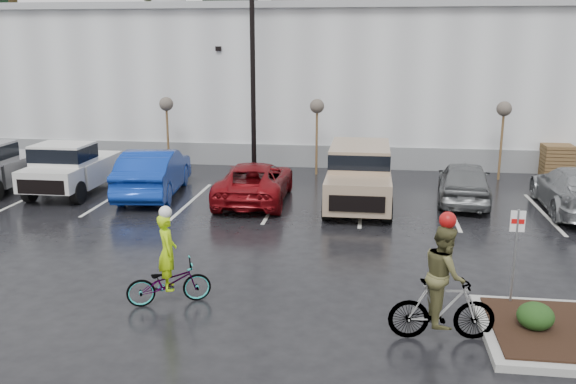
# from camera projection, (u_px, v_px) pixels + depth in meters

# --- Properties ---
(ground) EXTENTS (120.00, 120.00, 0.00)m
(ground) POSITION_uv_depth(u_px,v_px,m) (331.00, 303.00, 13.29)
(ground) COLOR black
(ground) RESTS_ON ground
(warehouse) EXTENTS (60.50, 15.50, 7.20)m
(warehouse) POSITION_uv_depth(u_px,v_px,m) (359.00, 76.00, 33.54)
(warehouse) COLOR #B9BBBE
(warehouse) RESTS_ON ground
(wooded_ridge) EXTENTS (80.00, 25.00, 6.00)m
(wooded_ridge) POSITION_uv_depth(u_px,v_px,m) (364.00, 69.00, 55.82)
(wooded_ridge) COLOR #243A18
(wooded_ridge) RESTS_ON ground
(lamppost) EXTENTS (0.50, 1.00, 9.22)m
(lamppost) POSITION_uv_depth(u_px,v_px,m) (252.00, 37.00, 23.97)
(lamppost) COLOR black
(lamppost) RESTS_ON ground
(sapling_west) EXTENTS (0.60, 0.60, 3.20)m
(sapling_west) POSITION_uv_depth(u_px,v_px,m) (166.00, 108.00, 26.17)
(sapling_west) COLOR #513320
(sapling_west) RESTS_ON ground
(sapling_mid) EXTENTS (0.60, 0.60, 3.20)m
(sapling_mid) POSITION_uv_depth(u_px,v_px,m) (317.00, 110.00, 25.32)
(sapling_mid) COLOR #513320
(sapling_mid) RESTS_ON ground
(sapling_east) EXTENTS (0.60, 0.60, 3.20)m
(sapling_east) POSITION_uv_depth(u_px,v_px,m) (504.00, 113.00, 24.34)
(sapling_east) COLOR #513320
(sapling_east) RESTS_ON ground
(pallet_stack_a) EXTENTS (1.20, 1.20, 1.35)m
(pallet_stack_a) POSITION_uv_depth(u_px,v_px,m) (557.00, 160.00, 25.47)
(pallet_stack_a) COLOR #513320
(pallet_stack_a) RESTS_ON ground
(shrub_a) EXTENTS (0.70, 0.70, 0.52)m
(shrub_a) POSITION_uv_depth(u_px,v_px,m) (535.00, 316.00, 11.70)
(shrub_a) COLOR #173412
(shrub_a) RESTS_ON curb_island
(fire_lane_sign) EXTENTS (0.30, 0.05, 2.20)m
(fire_lane_sign) POSITION_uv_depth(u_px,v_px,m) (515.00, 246.00, 12.64)
(fire_lane_sign) COLOR gray
(fire_lane_sign) RESTS_ON ground
(pickup_white) EXTENTS (2.10, 5.20, 1.96)m
(pickup_white) POSITION_uv_depth(u_px,v_px,m) (76.00, 165.00, 22.95)
(pickup_white) COLOR silver
(pickup_white) RESTS_ON ground
(car_blue) EXTENTS (2.41, 5.41, 1.72)m
(car_blue) POSITION_uv_depth(u_px,v_px,m) (154.00, 172.00, 22.34)
(car_blue) COLOR #0E2F9B
(car_blue) RESTS_ON ground
(car_red) EXTENTS (2.46, 5.10, 1.40)m
(car_red) POSITION_uv_depth(u_px,v_px,m) (255.00, 182.00, 21.54)
(car_red) COLOR maroon
(car_red) RESTS_ON ground
(suv_tan) EXTENTS (2.20, 5.10, 2.06)m
(suv_tan) POSITION_uv_depth(u_px,v_px,m) (359.00, 177.00, 20.78)
(suv_tan) COLOR #9C846A
(suv_tan) RESTS_ON ground
(car_grey) EXTENTS (2.20, 4.52, 1.49)m
(car_grey) POSITION_uv_depth(u_px,v_px,m) (464.00, 182.00, 21.33)
(car_grey) COLOR slate
(car_grey) RESTS_ON ground
(cyclist_hivis) EXTENTS (1.91, 1.30, 2.20)m
(cyclist_hivis) POSITION_uv_depth(u_px,v_px,m) (168.00, 274.00, 13.10)
(cyclist_hivis) COLOR #3F3F44
(cyclist_hivis) RESTS_ON ground
(cyclist_olive) EXTENTS (1.99, 0.98, 2.53)m
(cyclist_olive) POSITION_uv_depth(u_px,v_px,m) (443.00, 294.00, 11.48)
(cyclist_olive) COLOR #3F3F44
(cyclist_olive) RESTS_ON ground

